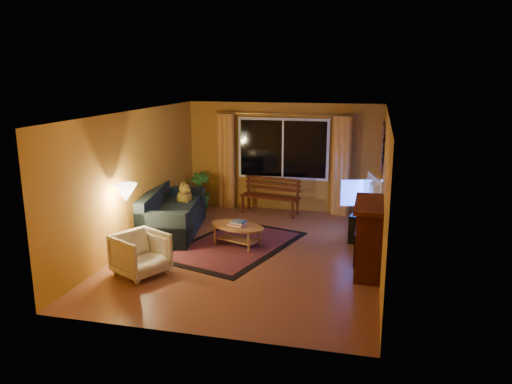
% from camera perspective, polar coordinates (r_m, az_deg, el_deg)
% --- Properties ---
extents(floor, '(4.50, 6.00, 0.02)m').
position_cam_1_polar(floor, '(9.10, -0.44, -6.93)').
color(floor, brown).
rests_on(floor, ground).
extents(ceiling, '(4.50, 6.00, 0.02)m').
position_cam_1_polar(ceiling, '(8.55, -0.48, 9.09)').
color(ceiling, white).
rests_on(ceiling, ground).
extents(wall_back, '(4.50, 0.02, 2.50)m').
position_cam_1_polar(wall_back, '(11.63, 3.13, 4.01)').
color(wall_back, '#B87D29').
rests_on(wall_back, ground).
extents(wall_left, '(0.02, 6.00, 2.50)m').
position_cam_1_polar(wall_left, '(9.53, -13.77, 1.50)').
color(wall_left, '#B87D29').
rests_on(wall_left, ground).
extents(wall_right, '(0.02, 6.00, 2.50)m').
position_cam_1_polar(wall_right, '(8.50, 14.50, 0.01)').
color(wall_right, '#B87D29').
rests_on(wall_right, ground).
extents(window, '(2.00, 0.02, 1.30)m').
position_cam_1_polar(window, '(11.54, 3.08, 4.94)').
color(window, black).
rests_on(window, wall_back).
extents(curtain_rod, '(3.20, 0.03, 0.03)m').
position_cam_1_polar(curtain_rod, '(11.40, 3.09, 8.88)').
color(curtain_rod, '#BF8C3F').
rests_on(curtain_rod, wall_back).
extents(curtain_left, '(0.36, 0.36, 2.24)m').
position_cam_1_polar(curtain_left, '(11.84, -3.44, 3.54)').
color(curtain_left, gold).
rests_on(curtain_left, ground).
extents(curtain_right, '(0.36, 0.36, 2.24)m').
position_cam_1_polar(curtain_right, '(11.36, 9.72, 2.94)').
color(curtain_right, gold).
rests_on(curtain_right, ground).
extents(bench, '(1.40, 0.64, 0.41)m').
position_cam_1_polar(bench, '(11.42, 1.59, -1.53)').
color(bench, '#401607').
rests_on(bench, ground).
extents(potted_plant, '(0.53, 0.53, 0.88)m').
position_cam_1_polar(potted_plant, '(11.86, -6.45, 0.13)').
color(potted_plant, '#235B1E').
rests_on(potted_plant, ground).
extents(sofa, '(1.32, 2.33, 0.89)m').
position_cam_1_polar(sofa, '(10.17, -9.44, -2.20)').
color(sofa, black).
rests_on(sofa, ground).
extents(dog, '(0.36, 0.47, 0.49)m').
position_cam_1_polar(dog, '(10.54, -8.20, -0.25)').
color(dog, olive).
rests_on(dog, sofa).
extents(armchair, '(0.95, 0.97, 0.75)m').
position_cam_1_polar(armchair, '(8.23, -13.06, -6.70)').
color(armchair, beige).
rests_on(armchair, ground).
extents(floor_lamp, '(0.23, 0.23, 1.32)m').
position_cam_1_polar(floor_lamp, '(8.85, -14.49, -3.43)').
color(floor_lamp, '#BF8C3F').
rests_on(floor_lamp, ground).
extents(rug, '(2.47, 3.14, 0.02)m').
position_cam_1_polar(rug, '(9.41, -2.45, -6.12)').
color(rug, maroon).
rests_on(rug, ground).
extents(coffee_table, '(1.40, 1.40, 0.40)m').
position_cam_1_polar(coffee_table, '(9.36, -2.13, -4.98)').
color(coffee_table, '#A36F3E').
rests_on(coffee_table, ground).
extents(tv_console, '(0.69, 1.37, 0.55)m').
position_cam_1_polar(tv_console, '(10.14, 12.62, -3.41)').
color(tv_console, black).
rests_on(tv_console, ground).
extents(television, '(0.42, 1.13, 0.65)m').
position_cam_1_polar(television, '(9.99, 12.80, -0.13)').
color(television, black).
rests_on(television, tv_console).
extents(fireplace, '(0.40, 1.20, 1.10)m').
position_cam_1_polar(fireplace, '(8.30, 12.79, -5.24)').
color(fireplace, maroon).
rests_on(fireplace, ground).
extents(mirror_cluster, '(0.06, 0.60, 0.56)m').
position_cam_1_polar(mirror_cluster, '(9.67, 14.31, 4.96)').
color(mirror_cluster, black).
rests_on(mirror_cluster, wall_right).
extents(painting, '(0.04, 0.76, 0.96)m').
position_cam_1_polar(painting, '(10.83, 14.28, 5.04)').
color(painting, orange).
rests_on(painting, wall_right).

